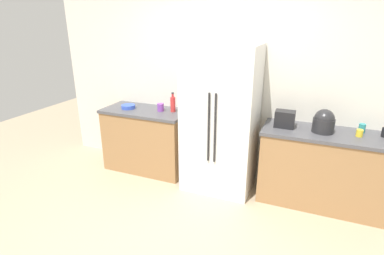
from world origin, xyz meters
The scene contains 12 objects.
ground_plane centered at (0.00, 0.00, 0.00)m, with size 10.48×10.48×0.00m, color tan.
kitchen_back_panel centered at (0.00, 1.67, 1.44)m, with size 5.24×0.10×2.88m, color silver.
counter_left centered at (-1.08, 1.32, 0.47)m, with size 1.23×0.61×0.93m.
counter_right centered at (1.36, 1.32, 0.47)m, with size 1.49×0.61×0.93m.
refrigerator centered at (0.08, 1.26, 0.95)m, with size 0.89×0.71×1.90m.
toaster centered at (0.86, 1.32, 1.03)m, with size 0.23×0.16×0.20m, color black.
rice_cooker centered at (1.29, 1.31, 1.06)m, with size 0.24×0.24×0.27m.
bottle_a centered at (-0.67, 1.39, 1.05)m, with size 0.07×0.07×0.28m.
cup_a centered at (1.70, 1.46, 0.99)m, with size 0.07×0.07×0.11m, color teal.
cup_b centered at (-0.84, 1.35, 0.99)m, with size 0.09×0.09×0.11m, color purple.
cup_d centered at (1.67, 1.32, 0.97)m, with size 0.07×0.07×0.08m, color yellow.
bowl_a centered at (-1.34, 1.28, 0.96)m, with size 0.20×0.20×0.05m, color blue.
Camera 1 is at (1.13, -2.28, 2.17)m, focal length 28.16 mm.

